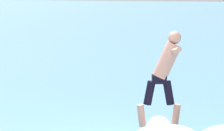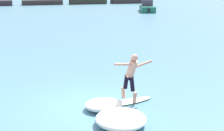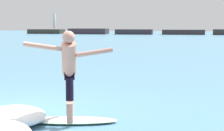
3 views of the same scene
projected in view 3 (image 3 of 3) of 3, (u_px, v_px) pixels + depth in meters
The scene contains 5 objects.
ground_plane at pixel (11, 116), 6.80m from camera, with size 200.00×200.00×0.00m, color teal.
rock_jetty_breakwater at pixel (152, 32), 67.35m from camera, with size 60.58×4.83×4.71m.
surfboard at pixel (69, 120), 6.34m from camera, with size 2.12×0.90×0.23m.
surfer at pixel (69, 67), 6.09m from camera, with size 1.62×0.96×1.78m.
wave_foam_at_tail at pixel (14, 116), 6.20m from camera, with size 1.47×1.31×0.35m.
Camera 3 is at (3.64, -5.94, 1.97)m, focal length 50.00 mm.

